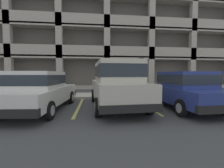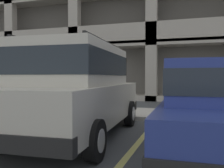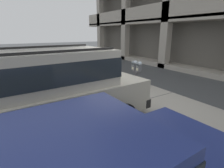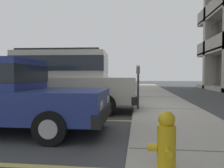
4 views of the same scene
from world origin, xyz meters
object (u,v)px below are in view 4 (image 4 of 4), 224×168
object	(u,v)px
silver_suv	(64,79)
fire_hydrant	(166,144)
red_sedan	(79,83)
parking_meter_far	(138,77)
parking_meter_near	(138,76)

from	to	relation	value
silver_suv	fire_hydrant	size ratio (longest dim) A/B	6.97
red_sedan	parking_meter_far	distance (m)	4.01
silver_suv	parking_meter_far	distance (m)	6.42
parking_meter_near	fire_hydrant	size ratio (longest dim) A/B	2.03
parking_meter_far	fire_hydrant	bearing A→B (deg)	1.75
parking_meter_far	fire_hydrant	size ratio (longest dim) A/B	2.07
silver_suv	red_sedan	xyz separation A→B (m)	(-3.04, -0.30, -0.27)
parking_meter_near	parking_meter_far	world-z (taller)	parking_meter_far
parking_meter_near	parking_meter_far	size ratio (longest dim) A/B	0.98
parking_meter_near	red_sedan	bearing A→B (deg)	-138.29
red_sedan	parking_meter_near	size ratio (longest dim) A/B	3.24
red_sedan	parking_meter_far	world-z (taller)	parking_meter_far
parking_meter_far	fire_hydrant	world-z (taller)	parking_meter_far
parking_meter_far	silver_suv	bearing A→B (deg)	-22.51
parking_meter_near	fire_hydrant	xyz separation A→B (m)	(4.64, 0.30, -0.72)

